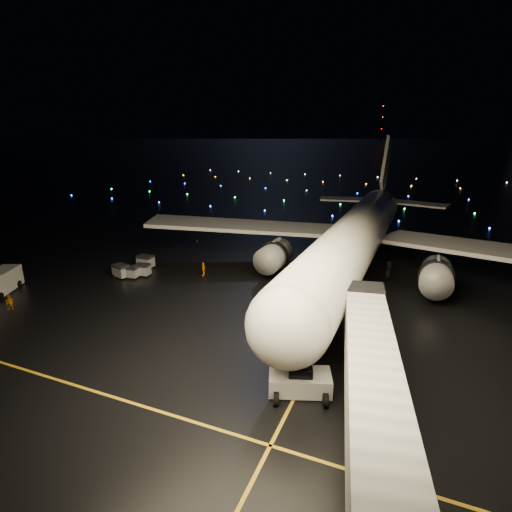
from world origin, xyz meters
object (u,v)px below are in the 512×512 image
object	(u,v)px
airliner	(362,207)
pushback_tug	(300,379)
belt_loader	(273,318)
baggage_cart_1	(121,271)
crew_b	(10,302)
service_truck	(0,282)
crew_c	(203,269)
baggage_cart_3	(146,262)
baggage_cart_0	(142,270)
baggage_cart_2	(131,272)

from	to	relation	value
airliner	pushback_tug	distance (m)	31.24
belt_loader	baggage_cart_1	distance (m)	25.52
pushback_tug	crew_b	distance (m)	33.90
service_truck	crew_b	world-z (taller)	service_truck
pushback_tug	crew_c	bearing A→B (deg)	115.36
airliner	baggage_cart_1	world-z (taller)	airliner
belt_loader	pushback_tug	bearing A→B (deg)	-54.98
baggage_cart_1	baggage_cart_3	world-z (taller)	baggage_cart_3
airliner	pushback_tug	size ratio (longest dim) A/B	13.73
baggage_cart_1	baggage_cart_3	size ratio (longest dim) A/B	0.96
pushback_tug	baggage_cart_3	size ratio (longest dim) A/B	2.15
airliner	baggage_cart_0	bearing A→B (deg)	-151.79
belt_loader	airliner	bearing A→B (deg)	80.48
pushback_tug	baggage_cart_2	bearing A→B (deg)	132.15
airliner	crew_c	world-z (taller)	airliner
service_truck	crew_b	distance (m)	6.40
pushback_tug	belt_loader	size ratio (longest dim) A/B	0.67
pushback_tug	service_truck	distance (m)	39.74
service_truck	baggage_cart_0	xyz separation A→B (m)	(12.17, 11.63, -0.55)
baggage_cart_0	baggage_cart_3	distance (m)	3.26
belt_loader	baggage_cart_0	distance (m)	23.87
service_truck	belt_loader	bearing A→B (deg)	-18.81
baggage_cart_0	baggage_cart_3	xyz separation A→B (m)	(-1.62, 2.83, 0.09)
airliner	belt_loader	distance (m)	24.08
pushback_tug	crew_c	xyz separation A→B (m)	(-19.53, 19.52, -0.14)
crew_b	baggage_cart_3	size ratio (longest dim) A/B	0.83
pushback_tug	baggage_cart_1	xyz separation A→B (m)	(-29.57, 14.71, -0.23)
airliner	baggage_cart_0	distance (m)	31.30
crew_b	baggage_cart_0	size ratio (longest dim) A/B	0.92
service_truck	baggage_cart_0	bearing A→B (deg)	19.85
crew_b	baggage_cart_2	world-z (taller)	crew_b
pushback_tug	crew_b	size ratio (longest dim) A/B	2.61
baggage_cart_1	baggage_cart_3	bearing A→B (deg)	95.27
baggage_cart_1	baggage_cart_3	xyz separation A→B (m)	(0.66, 4.46, 0.04)
service_truck	crew_c	size ratio (longest dim) A/B	3.85
baggage_cart_1	baggage_cart_2	size ratio (longest dim) A/B	1.16
pushback_tug	baggage_cart_0	distance (m)	31.80
pushback_tug	baggage_cart_2	xyz separation A→B (m)	(-28.15, 15.10, -0.35)
baggage_cart_0	baggage_cart_1	bearing A→B (deg)	-153.61
baggage_cart_1	pushback_tug	bearing A→B (deg)	-12.73
crew_c	baggage_cart_1	bearing A→B (deg)	-78.18
baggage_cart_2	belt_loader	bearing A→B (deg)	-24.04
pushback_tug	service_truck	bearing A→B (deg)	153.54
pushback_tug	crew_c	world-z (taller)	pushback_tug
belt_loader	service_truck	size ratio (longest dim) A/B	0.93
baggage_cart_0	baggage_cart_2	size ratio (longest dim) A/B	1.09
baggage_cart_1	crew_b	bearing A→B (deg)	-94.47
service_truck	baggage_cart_1	size ratio (longest dim) A/B	3.61
crew_b	baggage_cart_3	world-z (taller)	baggage_cart_3
belt_loader	crew_c	distance (m)	18.70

